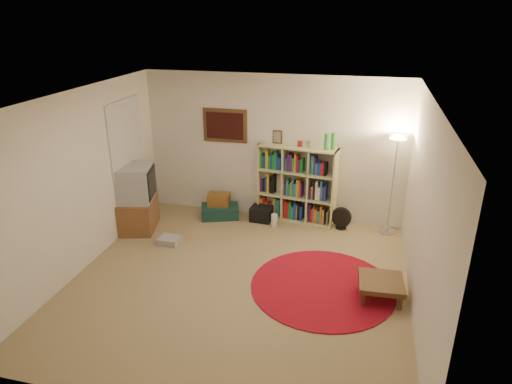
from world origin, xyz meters
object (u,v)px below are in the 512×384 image
floor_fan (341,218)px  tv_stand (137,199)px  bookshelf (296,185)px  side_table (381,283)px  floor_lamp (396,152)px  suitcase (220,211)px

floor_fan → tv_stand: 3.43m
bookshelf → floor_fan: size_ratio=4.20×
tv_stand → side_table: 4.11m
tv_stand → side_table: tv_stand is taller
bookshelf → side_table: (1.45, -2.09, -0.43)m
floor_lamp → side_table: size_ratio=2.83×
bookshelf → tv_stand: size_ratio=1.44×
tv_stand → suitcase: size_ratio=1.49×
bookshelf → side_table: size_ratio=2.71×
suitcase → tv_stand: bearing=-167.2°
floor_lamp → side_table: (-0.13, -1.93, -1.18)m
suitcase → side_table: bearing=-53.0°
suitcase → bookshelf: bearing=-8.7°
bookshelf → suitcase: 1.44m
floor_lamp → side_table: bearing=-93.8°
bookshelf → floor_lamp: floor_lamp is taller
floor_fan → side_table: (0.63, -1.88, 0.02)m
tv_stand → suitcase: tv_stand is taller
floor_lamp → suitcase: 3.17m
floor_fan → suitcase: bearing=-172.5°
floor_lamp → floor_fan: bearing=-176.2°
tv_stand → floor_fan: bearing=-0.8°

